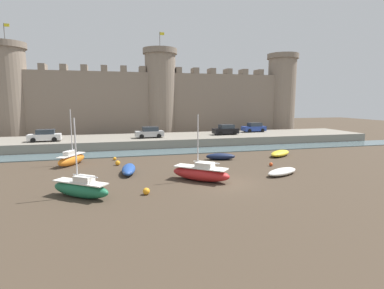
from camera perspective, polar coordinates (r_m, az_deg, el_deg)
The scene contains 19 objects.
ground_plane at distance 24.93m, azimuth 6.38°, elevation -7.38°, with size 160.00×160.00×0.00m, color #423528.
water_channel at distance 39.99m, azimuth -1.82°, elevation -1.26°, with size 80.00×4.50×0.10m, color slate.
quay_road at distance 46.92m, azimuth -3.76°, elevation 0.89°, with size 63.40×10.00×1.28m, color gray.
castle at distance 57.99m, azimuth -5.99°, elevation 8.71°, with size 57.79×6.39×19.30m.
sailboat_midflat_right at distance 22.58m, azimuth -20.43°, elevation -7.80°, with size 4.50×3.83×5.59m.
sailboat_midflat_left at distance 25.44m, azimuth 1.69°, elevation -5.42°, with size 4.93×4.55×5.61m.
rowboat_foreground_right at distance 28.63m, azimuth -11.97°, elevation -4.61°, with size 1.63×4.10×0.78m.
rowboat_near_channel_left at distance 38.14m, azimuth 16.42°, elevation -1.59°, with size 4.09×3.54×0.71m.
sailboat_foreground_centre at distance 33.93m, azimuth -21.97°, elevation -2.57°, with size 2.94×4.10×5.85m.
rowboat_near_channel_right at distance 28.68m, azimuth 16.79°, elevation -4.95°, with size 3.99×2.82×0.60m.
rowboat_midflat_centre at distance 34.51m, azimuth 5.45°, elevation -2.26°, with size 3.50×1.85×0.76m.
mooring_buoy_mid_mud at distance 35.23m, azimuth -14.51°, elevation -2.62°, with size 0.37×0.37×0.37m, color orange.
mooring_buoy_near_shore at distance 22.12m, azimuth -8.70°, elevation -8.79°, with size 0.51×0.51×0.51m, color orange.
mooring_buoy_off_centre at distance 32.39m, azimuth -13.98°, elevation -3.43°, with size 0.52×0.52×0.52m, color orange.
mooring_buoy_near_channel at distance 32.16m, azimuth 14.82°, elevation -3.67°, with size 0.38×0.38×0.38m, color #E04C1E.
car_quay_centre_west at distance 48.64m, azimuth 6.45°, elevation 2.80°, with size 4.20×2.08×1.62m.
car_quay_centre_east at distance 53.56m, azimuth 11.73°, elevation 3.19°, with size 4.20×2.08×1.62m.
car_quay_east at distance 44.81m, azimuth -26.23°, elevation 1.51°, with size 4.20×2.08×1.62m.
car_quay_west at distance 44.67m, azimuth -8.08°, elevation 2.28°, with size 4.20×2.08×1.62m.
Camera 1 is at (-8.61, -22.40, 6.75)m, focal length 28.00 mm.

